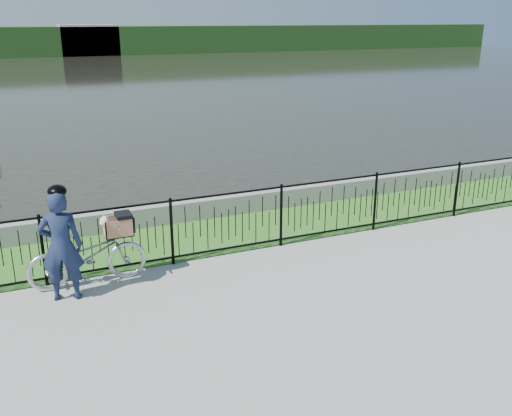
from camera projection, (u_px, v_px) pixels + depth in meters
name	position (u px, v px, depth m)	size (l,w,h in m)	color
ground	(268.00, 293.00, 8.52)	(120.00, 120.00, 0.00)	gray
grass_strip	(210.00, 235.00, 10.78)	(60.00, 2.00, 0.01)	#336A21
water	(55.00, 81.00, 37.16)	(120.00, 120.00, 0.00)	black
quay_wall	(193.00, 210.00, 11.58)	(60.00, 0.30, 0.40)	gray
fence	(229.00, 223.00, 9.73)	(14.00, 0.06, 1.15)	black
far_treeline	(29.00, 42.00, 60.11)	(120.00, 6.00, 3.00)	#204219
far_building_right	(89.00, 40.00, 61.07)	(6.00, 3.00, 3.20)	#A49583
bicycle_rig	(88.00, 255.00, 8.68)	(1.79, 0.62, 1.09)	#AAAFB6
cyclist	(61.00, 244.00, 8.10)	(0.67, 0.51, 1.72)	#151F3A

